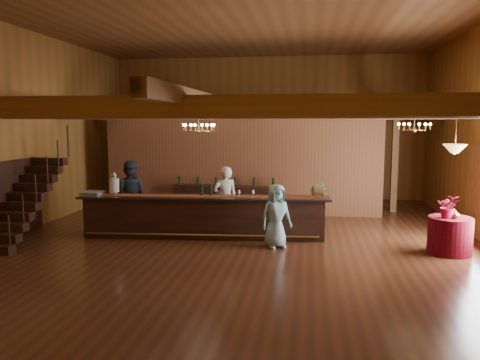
# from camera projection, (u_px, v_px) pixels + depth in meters

# --- Properties ---
(floor) EXTENTS (14.00, 14.00, 0.00)m
(floor) POSITION_uv_depth(u_px,v_px,m) (240.00, 240.00, 11.88)
(floor) COLOR #532917
(floor) RESTS_ON ground
(ceiling) EXTENTS (14.00, 14.00, 0.00)m
(ceiling) POSITION_uv_depth(u_px,v_px,m) (240.00, 17.00, 11.20)
(ceiling) COLOR brown
(ceiling) RESTS_ON wall_back
(wall_back) EXTENTS (12.00, 0.10, 5.50)m
(wall_back) POSITION_uv_depth(u_px,v_px,m) (266.00, 128.00, 18.41)
(wall_back) COLOR #98602B
(wall_back) RESTS_ON floor
(wall_front) EXTENTS (12.00, 0.10, 5.50)m
(wall_front) POSITION_uv_depth(u_px,v_px,m) (138.00, 147.00, 4.67)
(wall_front) COLOR #98602B
(wall_front) RESTS_ON floor
(wall_left) EXTENTS (0.10, 14.00, 5.50)m
(wall_left) POSITION_uv_depth(u_px,v_px,m) (17.00, 131.00, 12.41)
(wall_left) COLOR #98602B
(wall_left) RESTS_ON floor
(beam_grid) EXTENTS (11.90, 13.90, 0.39)m
(beam_grid) POSITION_uv_depth(u_px,v_px,m) (243.00, 112.00, 11.98)
(beam_grid) COLOR #976231
(beam_grid) RESTS_ON wall_left
(support_posts) EXTENTS (9.20, 10.20, 3.20)m
(support_posts) POSITION_uv_depth(u_px,v_px,m) (237.00, 180.00, 11.19)
(support_posts) COLOR #976231
(support_posts) RESTS_ON floor
(partition_wall) EXTENTS (9.00, 0.18, 3.10)m
(partition_wall) POSITION_uv_depth(u_px,v_px,m) (241.00, 166.00, 15.20)
(partition_wall) COLOR brown
(partition_wall) RESTS_ON floor
(window_right_back) EXTENTS (0.12, 1.05, 1.75)m
(window_right_back) POSITION_uv_depth(u_px,v_px,m) (479.00, 179.00, 11.81)
(window_right_back) COLOR white
(window_right_back) RESTS_ON wall_right
(staircase) EXTENTS (1.00, 2.80, 2.00)m
(staircase) POSITION_uv_depth(u_px,v_px,m) (23.00, 201.00, 11.82)
(staircase) COLOR #3A1E15
(staircase) RESTS_ON floor
(backroom_boxes) EXTENTS (4.10, 0.60, 1.10)m
(backroom_boxes) POSITION_uv_depth(u_px,v_px,m) (254.00, 189.00, 17.26)
(backroom_boxes) COLOR #3A1E15
(backroom_boxes) RESTS_ON floor
(tasting_bar) EXTENTS (6.52, 1.30, 1.09)m
(tasting_bar) POSITION_uv_depth(u_px,v_px,m) (204.00, 216.00, 12.15)
(tasting_bar) COLOR #3A1E15
(tasting_bar) RESTS_ON floor
(beverage_dispenser) EXTENTS (0.26, 0.26, 0.60)m
(beverage_dispenser) POSITION_uv_depth(u_px,v_px,m) (114.00, 184.00, 12.27)
(beverage_dispenser) COLOR silver
(beverage_dispenser) RESTS_ON tasting_bar
(glass_rack_tray) EXTENTS (0.50, 0.50, 0.10)m
(glass_rack_tray) POSITION_uv_depth(u_px,v_px,m) (93.00, 193.00, 12.23)
(glass_rack_tray) COLOR gray
(glass_rack_tray) RESTS_ON tasting_bar
(raffle_drum) EXTENTS (0.34, 0.24, 0.30)m
(raffle_drum) POSITION_uv_depth(u_px,v_px,m) (319.00, 191.00, 11.80)
(raffle_drum) COLOR brown
(raffle_drum) RESTS_ON tasting_bar
(bar_bottle_0) EXTENTS (0.07, 0.07, 0.30)m
(bar_bottle_0) POSITION_uv_depth(u_px,v_px,m) (202.00, 190.00, 12.19)
(bar_bottle_0) COLOR black
(bar_bottle_0) RESTS_ON tasting_bar
(bar_bottle_1) EXTENTS (0.07, 0.07, 0.30)m
(bar_bottle_1) POSITION_uv_depth(u_px,v_px,m) (211.00, 190.00, 12.17)
(bar_bottle_1) COLOR black
(bar_bottle_1) RESTS_ON tasting_bar
(backbar_shelf) EXTENTS (3.47, 1.08, 0.97)m
(backbar_shelf) POSITION_uv_depth(u_px,v_px,m) (226.00, 201.00, 14.94)
(backbar_shelf) COLOR #3A1E15
(backbar_shelf) RESTS_ON floor
(round_table) EXTENTS (0.97, 0.97, 0.84)m
(round_table) POSITION_uv_depth(u_px,v_px,m) (450.00, 235.00, 10.65)
(round_table) COLOR maroon
(round_table) RESTS_ON floor
(chandelier_left) EXTENTS (0.80, 0.80, 0.50)m
(chandelier_left) POSITION_uv_depth(u_px,v_px,m) (199.00, 127.00, 11.58)
(chandelier_left) COLOR #A8823C
(chandelier_left) RESTS_ON beam_grid
(chandelier_right) EXTENTS (0.80, 0.80, 0.48)m
(chandelier_right) POSITION_uv_depth(u_px,v_px,m) (414.00, 126.00, 11.77)
(chandelier_right) COLOR #A8823C
(chandelier_right) RESTS_ON beam_grid
(pendant_lamp) EXTENTS (0.52, 0.52, 0.90)m
(pendant_lamp) POSITION_uv_depth(u_px,v_px,m) (455.00, 149.00, 10.40)
(pendant_lamp) COLOR #A8823C
(pendant_lamp) RESTS_ON beam_grid
(bartender) EXTENTS (0.77, 0.64, 1.80)m
(bartender) POSITION_uv_depth(u_px,v_px,m) (225.00, 199.00, 12.69)
(bartender) COLOR silver
(bartender) RESTS_ON floor
(staff_second) EXTENTS (1.01, 0.82, 1.93)m
(staff_second) POSITION_uv_depth(u_px,v_px,m) (130.00, 195.00, 13.08)
(staff_second) COLOR #2B2E3B
(staff_second) RESTS_ON floor
(guest) EXTENTS (0.89, 0.79, 1.54)m
(guest) POSITION_uv_depth(u_px,v_px,m) (276.00, 216.00, 11.13)
(guest) COLOR #8BBCC2
(guest) RESTS_ON floor
(floor_plant) EXTENTS (0.81, 0.72, 1.23)m
(floor_plant) POSITION_uv_depth(u_px,v_px,m) (315.00, 203.00, 13.77)
(floor_plant) COLOR #205720
(floor_plant) RESTS_ON floor
(table_flowers) EXTENTS (0.54, 0.49, 0.53)m
(table_flowers) POSITION_uv_depth(u_px,v_px,m) (448.00, 206.00, 10.51)
(table_flowers) COLOR #A10E2F
(table_flowers) RESTS_ON round_table
(table_vase) EXTENTS (0.20, 0.20, 0.31)m
(table_vase) POSITION_uv_depth(u_px,v_px,m) (455.00, 212.00, 10.48)
(table_vase) COLOR #A8823C
(table_vase) RESTS_ON round_table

